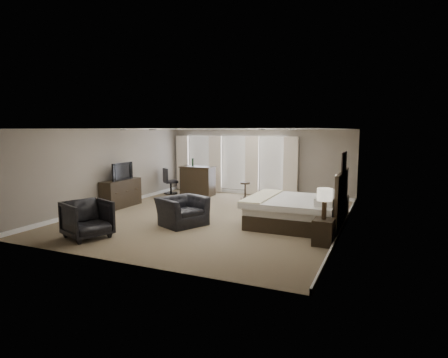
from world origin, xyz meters
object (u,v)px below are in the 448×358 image
at_px(dresser, 121,193).
at_px(armchair_near, 182,206).
at_px(bar_stool_left, 192,183).
at_px(bed, 299,198).
at_px(nightstand_near, 323,232).
at_px(lamp_near, 324,204).
at_px(desk_chair, 171,181).
at_px(armchair_far, 87,217).
at_px(bar_counter, 198,181).
at_px(lamp_far, 340,185).
at_px(tv, 120,178).
at_px(bar_stool_right, 245,193).
at_px(nightstand_far, 339,207).

height_order(dresser, armchair_near, armchair_near).
bearing_deg(armchair_near, bar_stool_left, 50.96).
distance_m(bed, nightstand_near, 1.77).
distance_m(lamp_near, armchair_near, 3.84).
bearing_deg(nightstand_near, desk_chair, 146.73).
bearing_deg(nightstand_near, armchair_far, -161.91).
bearing_deg(bar_counter, lamp_near, -39.36).
height_order(lamp_far, armchair_near, lamp_far).
bearing_deg(armchair_near, bar_counter, 47.98).
height_order(armchair_near, desk_chair, desk_chair).
height_order(lamp_near, desk_chair, lamp_near).
bearing_deg(bar_stool_left, lamp_far, -19.75).
bearing_deg(dresser, armchair_far, -63.24).
distance_m(tv, bar_stool_left, 3.69).
height_order(nightstand_near, lamp_far, lamp_far).
xyz_separation_m(dresser, tv, (0.00, 0.00, 0.53)).
distance_m(tv, bar_counter, 3.35).
bearing_deg(bar_stool_right, bed, -44.89).
xyz_separation_m(dresser, bar_stool_right, (3.58, 2.34, -0.09)).
xyz_separation_m(armchair_far, desk_chair, (-1.48, 6.15, 0.03)).
bearing_deg(tv, desk_chair, -3.45).
bearing_deg(bar_counter, lamp_far, -16.88).
xyz_separation_m(nightstand_near, lamp_far, (0.00, 2.90, 0.66)).
bearing_deg(armchair_near, lamp_near, -68.56).
distance_m(lamp_far, bar_counter, 5.88).
bearing_deg(bed, desk_chair, 153.06).
bearing_deg(desk_chair, nightstand_far, -153.50).
bearing_deg(lamp_far, bed, -121.54).
relative_size(bar_counter, bar_stool_right, 1.81).
xyz_separation_m(nightstand_near, nightstand_far, (0.00, 2.90, 0.03)).
bearing_deg(lamp_near, tv, 167.38).
relative_size(dresser, bar_stool_right, 2.15).
bearing_deg(nightstand_near, bar_stool_right, 130.64).
relative_size(nightstand_far, bar_counter, 0.49).
relative_size(dresser, armchair_far, 1.59).
xyz_separation_m(dresser, bar_stool_left, (0.80, 3.55, -0.08)).
height_order(dresser, desk_chair, desk_chair).
xyz_separation_m(bed, armchair_near, (-2.92, -1.19, -0.25)).
xyz_separation_m(lamp_far, bar_stool_right, (-3.34, 0.99, -0.59)).
distance_m(bar_counter, bar_stool_right, 2.39).
distance_m(tv, armchair_far, 3.70).
height_order(lamp_far, bar_stool_right, lamp_far).
xyz_separation_m(armchair_near, bar_stool_right, (0.47, 3.62, -0.15)).
distance_m(lamp_far, bar_stool_right, 3.53).
xyz_separation_m(bed, dresser, (-6.03, 0.10, -0.30)).
bearing_deg(nightstand_near, bar_counter, 140.64).
xyz_separation_m(lamp_near, bar_counter, (-5.61, 4.60, -0.36)).
xyz_separation_m(bed, lamp_far, (0.89, 1.45, 0.19)).
bearing_deg(desk_chair, bar_stool_right, -149.72).
distance_m(bed, bar_stool_left, 6.39).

